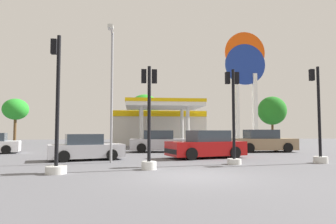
# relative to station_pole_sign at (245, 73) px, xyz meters

# --- Properties ---
(ground_plane) EXTENTS (90.00, 90.00, 0.00)m
(ground_plane) POSITION_rel_station_pole_sign_xyz_m (-9.33, -18.94, -7.47)
(ground_plane) COLOR #56565B
(ground_plane) RESTS_ON ground
(gas_station) EXTENTS (10.21, 12.62, 4.42)m
(gas_station) POSITION_rel_station_pole_sign_xyz_m (-8.56, 5.08, -5.36)
(gas_station) COLOR beige
(gas_station) RESTS_ON ground
(station_pole_sign) EXTENTS (4.21, 0.56, 11.76)m
(station_pole_sign) POSITION_rel_station_pole_sign_xyz_m (0.00, 0.00, 0.00)
(station_pole_sign) COLOR white
(station_pole_sign) RESTS_ON ground
(car_0) EXTENTS (4.75, 2.94, 1.59)m
(car_0) POSITION_rel_station_pole_sign_xyz_m (-7.20, -12.29, -6.75)
(car_0) COLOR black
(car_0) RESTS_ON ground
(car_2) EXTENTS (4.62, 2.16, 1.64)m
(car_2) POSITION_rel_station_pole_sign_xyz_m (-1.80, -7.89, -6.72)
(car_2) COLOR black
(car_2) RESTS_ON ground
(car_3) EXTENTS (4.55, 2.24, 1.59)m
(car_3) POSITION_rel_station_pole_sign_xyz_m (-9.41, -7.12, -6.75)
(car_3) COLOR black
(car_3) RESTS_ON ground
(car_4) EXTENTS (4.18, 2.67, 1.39)m
(car_4) POSITION_rel_station_pole_sign_xyz_m (-13.89, -12.73, -6.84)
(car_4) COLOR black
(car_4) RESTS_ON ground
(traffic_signal_0) EXTENTS (0.65, 0.66, 4.22)m
(traffic_signal_0) POSITION_rel_station_pole_sign_xyz_m (-10.73, -16.99, -5.74)
(traffic_signal_0) COLOR silver
(traffic_signal_0) RESTS_ON ground
(traffic_signal_1) EXTENTS (0.65, 0.68, 4.48)m
(traffic_signal_1) POSITION_rel_station_pole_sign_xyz_m (-6.67, -15.57, -5.58)
(traffic_signal_1) COLOR silver
(traffic_signal_1) RESTS_ON ground
(traffic_signal_2) EXTENTS (0.66, 0.69, 4.72)m
(traffic_signal_2) POSITION_rel_station_pole_sign_xyz_m (-2.37, -15.57, -5.98)
(traffic_signal_2) COLOR silver
(traffic_signal_2) RESTS_ON ground
(traffic_signal_3) EXTENTS (0.75, 0.75, 5.13)m
(traffic_signal_3) POSITION_rel_station_pole_sign_xyz_m (-14.18, -17.82, -5.94)
(traffic_signal_3) COLOR silver
(traffic_signal_3) RESTS_ON ground
(tree_0) EXTENTS (3.16, 3.16, 5.65)m
(tree_0) POSITION_rel_station_pole_sign_xyz_m (-26.34, 10.53, -3.21)
(tree_0) COLOR brown
(tree_0) RESTS_ON ground
(tree_1) EXTENTS (3.87, 3.87, 6.37)m
(tree_1) POSITION_rel_station_pole_sign_xyz_m (-9.99, 10.22, -2.82)
(tree_1) COLOR brown
(tree_1) RESTS_ON ground
(tree_2) EXTENTS (3.96, 3.96, 6.41)m
(tree_2) POSITION_rel_station_pole_sign_xyz_m (8.08, 10.87, -3.08)
(tree_2) COLOR brown
(tree_2) RESTS_ON ground
(corner_streetlamp) EXTENTS (0.24, 1.48, 6.51)m
(corner_streetlamp) POSITION_rel_station_pole_sign_xyz_m (-12.46, -14.49, -3.52)
(corner_streetlamp) COLOR gray
(corner_streetlamp) RESTS_ON ground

